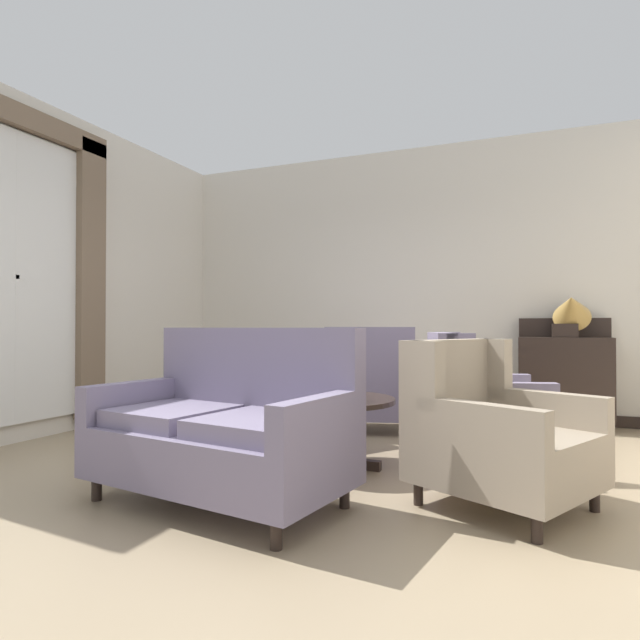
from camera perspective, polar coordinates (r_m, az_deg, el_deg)
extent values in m
plane|color=#9E896B|center=(3.83, -1.71, -16.51)|extent=(8.11, 8.11, 0.00)
cube|color=silver|center=(6.47, 8.71, 4.13)|extent=(5.87, 0.08, 3.18)
cube|color=silver|center=(6.10, -23.59, 4.48)|extent=(0.08, 4.06, 3.18)
cube|color=black|center=(6.47, 8.63, -9.47)|extent=(5.71, 0.03, 0.12)
cube|color=silver|center=(5.44, -30.08, 4.05)|extent=(0.03, 1.25, 2.54)
cube|color=white|center=(5.43, -29.96, 4.06)|extent=(0.02, 1.33, 2.62)
cube|color=white|center=(5.42, -29.95, 4.06)|extent=(0.02, 0.04, 2.54)
cube|color=white|center=(5.42, -29.95, 4.06)|extent=(0.02, 1.25, 0.04)
cube|color=#75604C|center=(5.93, -23.57, 4.10)|extent=(0.10, 0.32, 2.84)
cube|color=#75604C|center=(5.69, -29.59, 18.58)|extent=(0.10, 1.93, 0.20)
cylinder|color=black|center=(3.99, 1.54, -8.64)|extent=(0.91, 0.91, 0.04)
cylinder|color=black|center=(4.03, 1.54, -11.90)|extent=(0.10, 0.10, 0.43)
cube|color=black|center=(4.00, 4.57, -15.29)|extent=(0.28, 0.07, 0.07)
cube|color=black|center=(4.29, 0.84, -14.32)|extent=(0.21, 0.27, 0.07)
cube|color=black|center=(3.94, -0.93, -15.53)|extent=(0.18, 0.28, 0.07)
cylinder|color=beige|center=(3.92, 1.75, -8.35)|extent=(0.08, 0.08, 0.02)
ellipsoid|color=beige|center=(3.91, 1.75, -6.61)|extent=(0.15, 0.15, 0.22)
cylinder|color=beige|center=(3.89, 1.75, -4.41)|extent=(0.06, 0.06, 0.09)
torus|color=beige|center=(3.89, 1.75, -3.78)|extent=(0.10, 0.10, 0.02)
cube|color=slate|center=(3.25, -10.95, -14.03)|extent=(1.64, 1.06, 0.31)
cube|color=slate|center=(3.44, -7.07, -5.75)|extent=(1.53, 0.39, 0.59)
cube|color=slate|center=(3.42, -15.64, -9.89)|extent=(0.71, 0.72, 0.10)
cube|color=slate|center=(2.97, -6.58, -11.32)|extent=(0.71, 0.72, 0.10)
cube|color=slate|center=(3.68, -19.75, -8.14)|extent=(0.23, 0.73, 0.24)
cube|color=slate|center=(2.74, -0.43, -10.77)|extent=(0.23, 0.73, 0.24)
cylinder|color=black|center=(3.58, -22.99, -16.43)|extent=(0.06, 0.06, 0.14)
cylinder|color=black|center=(2.67, -4.77, -22.07)|extent=(0.06, 0.06, 0.14)
cylinder|color=black|center=(3.99, -14.93, -14.81)|extent=(0.06, 0.06, 0.14)
cylinder|color=black|center=(3.20, 2.67, -18.42)|extent=(0.06, 0.06, 0.14)
cube|color=slate|center=(4.33, 17.59, -10.73)|extent=(1.01, 0.98, 0.30)
cube|color=slate|center=(4.22, 12.99, -5.14)|extent=(0.35, 0.80, 0.56)
cube|color=slate|center=(3.89, 14.92, -4.52)|extent=(0.22, 0.15, 0.43)
cube|color=slate|center=(4.57, 13.60, -3.96)|extent=(0.22, 0.15, 0.43)
cube|color=slate|center=(3.97, 19.29, -7.92)|extent=(0.72, 0.30, 0.21)
cube|color=slate|center=(4.64, 17.34, -6.89)|extent=(0.72, 0.30, 0.21)
cylinder|color=black|center=(4.16, 23.14, -14.19)|extent=(0.06, 0.06, 0.14)
cylinder|color=black|center=(4.75, 20.86, -12.50)|extent=(0.06, 0.06, 0.14)
cylinder|color=black|center=(4.02, 13.72, -14.70)|extent=(0.06, 0.06, 0.14)
cylinder|color=black|center=(4.63, 12.67, -12.85)|extent=(0.06, 0.06, 0.14)
cube|color=gray|center=(3.30, 19.33, -13.77)|extent=(1.16, 1.14, 0.31)
cube|color=gray|center=(3.43, 13.92, -6.34)|extent=(0.50, 0.80, 0.51)
cube|color=gray|center=(3.09, 11.36, -5.84)|extent=(0.22, 0.18, 0.39)
cube|color=gray|center=(3.68, 18.34, -4.99)|extent=(0.22, 0.18, 0.39)
cube|color=gray|center=(2.92, 16.56, -10.45)|extent=(0.74, 0.45, 0.20)
cube|color=gray|center=(3.55, 22.98, -8.70)|extent=(0.74, 0.45, 0.20)
cylinder|color=black|center=(2.92, 22.39, -20.10)|extent=(0.06, 0.06, 0.14)
cylinder|color=black|center=(3.50, 27.55, -16.77)|extent=(0.06, 0.06, 0.14)
cylinder|color=black|center=(3.29, 10.58, -17.88)|extent=(0.06, 0.06, 0.14)
cylinder|color=black|center=(3.81, 17.08, -15.46)|extent=(0.06, 0.06, 0.14)
cube|color=slate|center=(5.12, -6.28, -9.18)|extent=(1.13, 1.13, 0.30)
cube|color=slate|center=(4.78, -4.45, -4.52)|extent=(0.58, 0.75, 0.57)
cube|color=slate|center=(5.04, -1.35, -3.55)|extent=(0.22, 0.20, 0.44)
cube|color=slate|center=(4.70, -8.83, -3.75)|extent=(0.22, 0.20, 0.44)
cube|color=slate|center=(5.31, -3.05, -6.27)|extent=(0.64, 0.49, 0.18)
cube|color=slate|center=(4.99, -10.25, -6.62)|extent=(0.64, 0.49, 0.18)
cylinder|color=black|center=(5.59, -4.77, -10.74)|extent=(0.06, 0.06, 0.14)
cylinder|color=black|center=(5.32, -11.14, -11.26)|extent=(0.06, 0.06, 0.14)
cylinder|color=black|center=(5.04, -1.16, -11.85)|extent=(0.06, 0.06, 0.14)
cylinder|color=black|center=(4.73, -8.10, -12.58)|extent=(0.06, 0.06, 0.14)
cube|color=slate|center=(5.43, 5.43, -8.59)|extent=(1.03, 0.99, 0.32)
cube|color=slate|center=(5.06, 5.37, -4.04)|extent=(0.86, 0.37, 0.58)
cube|color=slate|center=(5.16, 9.58, -3.20)|extent=(0.15, 0.22, 0.44)
cube|color=slate|center=(5.17, 1.21, -3.20)|extent=(0.15, 0.22, 0.44)
cube|color=slate|center=(5.46, 9.41, -5.82)|extent=(0.28, 0.68, 0.20)
cube|color=slate|center=(5.47, 1.46, -5.82)|extent=(0.28, 0.68, 0.20)
cylinder|color=black|center=(5.78, 8.97, -10.42)|extent=(0.06, 0.06, 0.14)
cylinder|color=black|center=(5.79, 1.98, -10.41)|extent=(0.06, 0.06, 0.14)
cylinder|color=black|center=(5.16, 9.31, -11.58)|extent=(0.06, 0.06, 0.14)
cylinder|color=black|center=(5.17, 1.47, -11.57)|extent=(0.06, 0.06, 0.14)
cylinder|color=black|center=(4.87, 14.74, -5.21)|extent=(0.52, 0.52, 0.03)
cylinder|color=black|center=(4.91, 14.75, -9.14)|extent=(0.07, 0.07, 0.65)
cylinder|color=black|center=(4.96, 14.76, -12.60)|extent=(0.34, 0.34, 0.04)
cube|color=black|center=(6.00, 24.94, -5.69)|extent=(0.89, 0.35, 0.83)
cube|color=black|center=(6.13, 24.84, -0.75)|extent=(0.89, 0.04, 0.20)
cube|color=black|center=(5.93, 21.17, -10.32)|extent=(0.06, 0.06, 0.10)
cube|color=black|center=(5.97, 28.86, -10.21)|extent=(0.06, 0.06, 0.10)
cube|color=black|center=(6.18, 21.21, -9.93)|extent=(0.06, 0.06, 0.10)
cube|color=black|center=(6.22, 28.59, -9.83)|extent=(0.06, 0.06, 0.10)
cube|color=black|center=(5.96, 24.93, -1.04)|extent=(0.24, 0.24, 0.14)
cone|color=#B28942|center=(5.89, 25.54, 1.24)|extent=(0.40, 0.51, 0.49)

